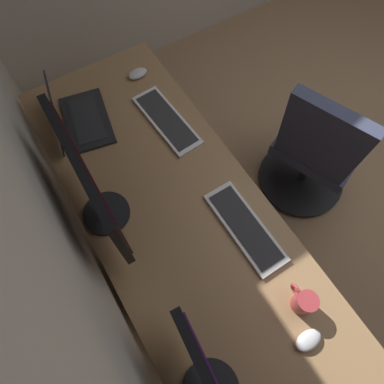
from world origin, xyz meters
name	(u,v)px	position (x,y,z in m)	size (l,w,h in m)	color
wall_back	(74,344)	(0.00, 2.07, 1.30)	(4.60, 0.10, 2.60)	beige
desk	(182,225)	(0.32, 1.63, 0.67)	(2.04, 0.73, 0.73)	#936D47
drawer_pedestal	(187,262)	(0.24, 1.66, 0.35)	(0.40, 0.51, 0.69)	#936D47
monitor_secondary	(91,185)	(0.51, 1.89, 1.00)	(0.56, 0.20, 0.47)	black
laptop_leftmost	(74,118)	(1.01, 1.81, 0.78)	(0.39, 0.31, 0.21)	black
keyboard_main	(245,227)	(0.15, 1.43, 0.74)	(0.42, 0.15, 0.02)	silver
keyboard_spare	(167,120)	(0.80, 1.43, 0.74)	(0.43, 0.17, 0.02)	silver
mouse_main	(308,340)	(-0.32, 1.49, 0.75)	(0.06, 0.10, 0.03)	silver
mouse_spare	(138,74)	(1.13, 1.42, 0.75)	(0.06, 0.10, 0.03)	silver
coffee_mug	(304,302)	(-0.21, 1.42, 0.78)	(0.12, 0.08, 0.10)	#A53338
office_chair	(315,153)	(0.37, 0.75, 0.46)	(0.57, 0.61, 0.97)	#383D56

